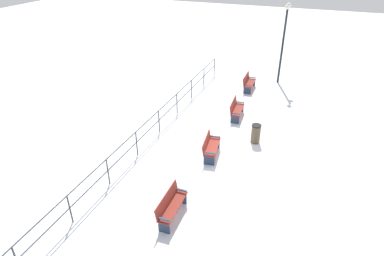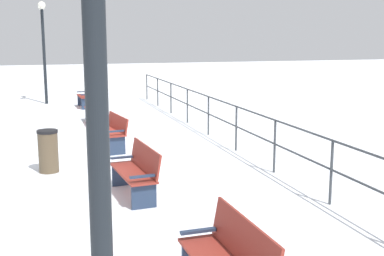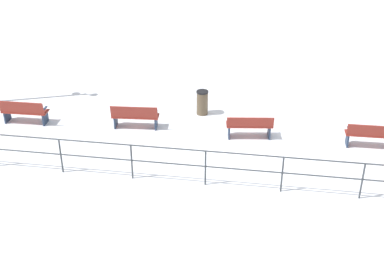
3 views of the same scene
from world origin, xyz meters
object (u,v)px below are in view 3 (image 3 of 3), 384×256
at_px(bench_second, 372,135).
at_px(bench_fifth, 24,111).
at_px(bench_third, 250,126).
at_px(bench_fourth, 135,116).
at_px(trash_bin, 202,102).

bearing_deg(bench_second, bench_fifth, 89.32).
distance_m(bench_second, bench_fifth, 12.02).
bearing_deg(bench_fifth, bench_second, -90.91).
relative_size(bench_second, bench_third, 1.04).
bearing_deg(bench_fourth, bench_fifth, 88.91).
height_order(bench_second, bench_fifth, bench_fifth).
bearing_deg(bench_third, trash_bin, 40.73).
height_order(bench_third, trash_bin, trash_bin).
bearing_deg(trash_bin, bench_second, -105.96).
relative_size(bench_fourth, bench_fifth, 1.02).
xyz_separation_m(bench_second, bench_fifth, (-0.10, 12.02, -0.01)).
distance_m(bench_third, trash_bin, 2.44).
distance_m(bench_second, bench_fourth, 8.01).
bearing_deg(bench_fourth, bench_third, -95.94).
xyz_separation_m(bench_third, trash_bin, (1.61, 1.84, -0.01)).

